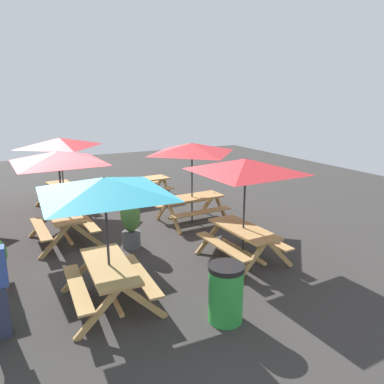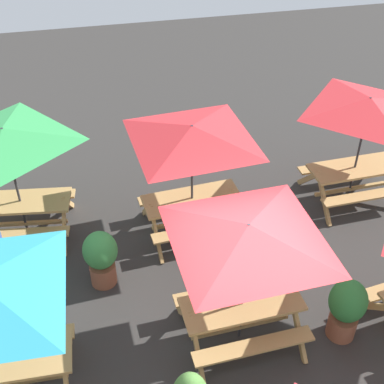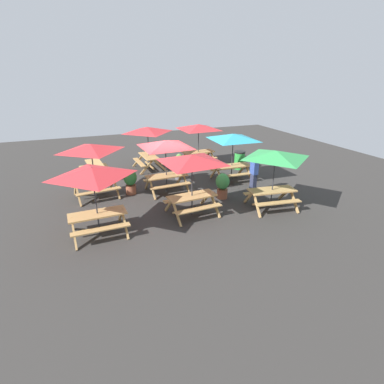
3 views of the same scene
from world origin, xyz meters
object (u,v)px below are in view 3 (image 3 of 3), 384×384
picnic_table_0 (192,163)px  potted_plant_0 (130,180)px  picnic_table_5 (95,167)px  potted_plant_2 (179,166)px  picnic_table_2 (148,133)px  picnic_table_3 (93,177)px  person_standing (254,173)px  picnic_table_6 (91,152)px  picnic_table_1 (275,159)px  picnic_table_4 (198,130)px  picnic_table_7 (233,140)px  trash_bin_green (239,160)px  picnic_table_8 (166,148)px  potted_plant_1 (223,185)px

picnic_table_0 → potted_plant_0: bearing=116.4°
potted_plant_0 → picnic_table_5: bearing=114.0°
picnic_table_0 → potted_plant_2: picnic_table_0 is taller
picnic_table_2 → picnic_table_3: bearing=150.1°
person_standing → picnic_table_6: bearing=-105.2°
picnic_table_1 → potted_plant_0: picnic_table_1 is taller
picnic_table_4 → picnic_table_5: picnic_table_4 is taller
picnic_table_3 → picnic_table_4: bearing=43.1°
picnic_table_1 → potted_plant_2: (-2.19, 4.55, -1.33)m
picnic_table_7 → picnic_table_0: bearing=-136.5°
picnic_table_4 → picnic_table_7: size_ratio=1.00×
picnic_table_2 → potted_plant_2: bearing=-158.1°
potted_plant_2 → trash_bin_green: bearing=6.3°
picnic_table_4 → picnic_table_6: bearing=-156.3°
picnic_table_6 → trash_bin_green: 7.95m
picnic_table_3 → picnic_table_8: size_ratio=0.83×
picnic_table_8 → potted_plant_1: 2.87m
picnic_table_1 → picnic_table_2: 7.43m
picnic_table_7 → picnic_table_8: (-3.38, -0.24, 0.00)m
picnic_table_0 → picnic_table_8: same height
picnic_table_2 → person_standing: (3.43, -5.02, -1.10)m
picnic_table_5 → picnic_table_6: bearing=170.5°
picnic_table_8 → potted_plant_1: size_ratio=2.61×
picnic_table_4 → picnic_table_5: size_ratio=1.48×
picnic_table_1 → picnic_table_0: bearing=176.9°
picnic_table_1 → picnic_table_8: 4.56m
picnic_table_6 → picnic_table_4: bearing=18.4°
picnic_table_0 → potted_plant_1: (1.77, 1.00, -1.39)m
picnic_table_2 → picnic_table_5: bearing=96.3°
potted_plant_1 → person_standing: 1.59m
picnic_table_5 → picnic_table_6: 2.98m
picnic_table_0 → picnic_table_5: size_ratio=1.48×
picnic_table_6 → picnic_table_8: (2.98, -0.47, 0.00)m
picnic_table_4 → picnic_table_8: same height
potted_plant_0 → picnic_table_2: bearing=63.3°
picnic_table_3 → picnic_table_6: 3.32m
picnic_table_2 → picnic_table_6: same height
picnic_table_1 → picnic_table_3: same height
picnic_table_0 → potted_plant_0: size_ratio=2.51×
picnic_table_3 → potted_plant_2: (4.27, 4.23, -1.33)m
picnic_table_6 → person_standing: bearing=-24.3°
picnic_table_4 → potted_plant_2: picnic_table_4 is taller
picnic_table_6 → picnic_table_7: bearing=-9.6°
picnic_table_0 → picnic_table_3: 3.38m
picnic_table_1 → trash_bin_green: 5.37m
trash_bin_green → person_standing: 3.50m
picnic_table_3 → picnic_table_4: (6.10, 6.20, 0.00)m
picnic_table_8 → potted_plant_2: bearing=49.0°
picnic_table_4 → picnic_table_8: bearing=-133.4°
picnic_table_2 → picnic_table_7: (3.29, -3.29, 0.00)m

